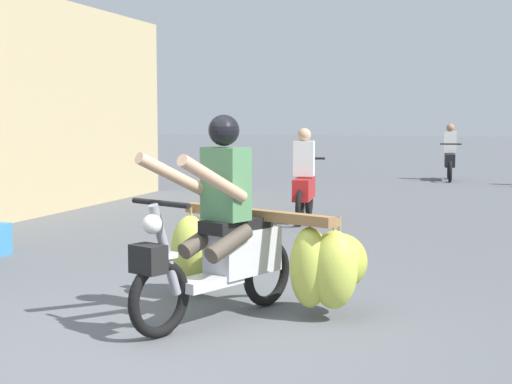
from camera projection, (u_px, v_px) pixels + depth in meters
The scene contains 4 objects.
ground_plane at pixel (139, 349), 5.12m from camera, with size 120.00×120.00×0.00m, color #56595E.
motorbike_main_loaded at pixel (251, 249), 6.05m from camera, with size 1.85×1.88×1.58m.
motorbike_distant_ahead_right at pixel (450, 157), 18.75m from camera, with size 0.50×1.62×1.40m.
motorbike_distant_far_ahead at pixel (304, 184), 11.32m from camera, with size 0.50×1.62×1.40m.
Camera 1 is at (2.24, -4.54, 1.56)m, focal length 53.28 mm.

